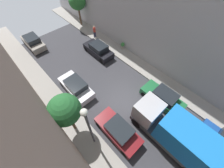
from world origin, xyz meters
name	(u,v)px	position (x,y,z in m)	size (l,w,h in m)	color
ground	(123,100)	(0.00, 0.00, 0.00)	(32.00, 32.00, 0.00)	#38383D
sidewalk_left	(82,134)	(-5.00, 0.00, 0.07)	(2.00, 44.00, 0.15)	gray
sidewalk_right	(153,74)	(5.00, 0.00, 0.07)	(2.00, 44.00, 0.15)	gray
parked_car_left_2	(118,131)	(-2.70, -2.06, 0.72)	(1.78, 4.20, 1.57)	maroon
parked_car_left_3	(76,87)	(-2.70, 4.08, 0.72)	(1.78, 4.20, 1.57)	silver
parked_car_left_4	(33,42)	(-2.70, 14.27, 0.72)	(1.78, 4.20, 1.57)	gray
parked_car_right_2	(163,98)	(2.70, -2.74, 0.72)	(1.78, 4.20, 1.57)	#1E6638
parked_car_right_3	(98,50)	(2.70, 7.02, 0.72)	(1.78, 4.20, 1.57)	black
delivery_truck	(176,134)	(0.00, -5.39, 1.79)	(2.26, 6.60, 3.38)	#4C4C51
pedestrian	(94,31)	(4.61, 10.15, 1.07)	(0.40, 0.36, 1.72)	#2D334C
street_tree_0	(65,110)	(-5.14, 0.87, 3.53)	(2.34, 2.34, 4.58)	brown
street_tree_1	(77,1)	(5.13, 14.28, 3.63)	(2.42, 2.42, 4.72)	brown
potted_plant_1	(123,45)	(5.71, 5.64, 0.63)	(0.52, 0.52, 0.84)	#B2A899
lamp_post	(88,124)	(-4.60, -1.17, 3.83)	(0.44, 0.44, 5.61)	#333338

